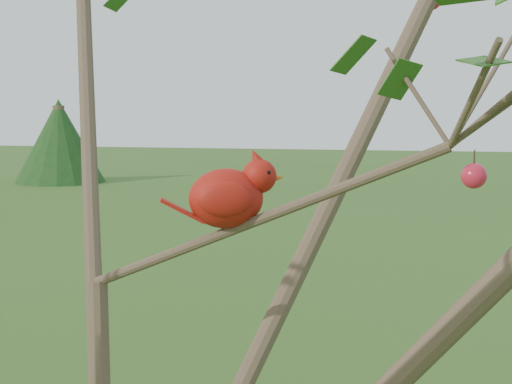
% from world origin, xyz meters
% --- Properties ---
extents(crabapple_tree, '(2.35, 2.05, 2.95)m').
position_xyz_m(crabapple_tree, '(0.03, -0.02, 2.12)').
color(crabapple_tree, '#473426').
rests_on(crabapple_tree, ground).
extents(cardinal, '(0.20, 0.13, 0.14)m').
position_xyz_m(cardinal, '(0.20, 0.08, 2.11)').
color(cardinal, '#A0170D').
rests_on(cardinal, ground).
extents(distant_trees, '(38.70, 15.17, 3.73)m').
position_xyz_m(distant_trees, '(0.27, 24.94, 1.61)').
color(distant_trees, '#473426').
rests_on(distant_trees, ground).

